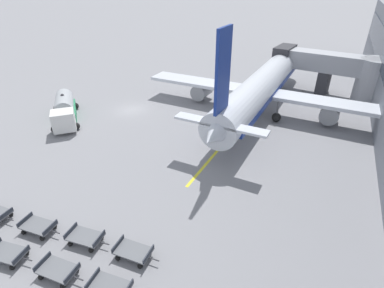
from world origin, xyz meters
TOP-DOWN VIEW (x-y plane):
  - ground_plane at (0.00, 0.00)m, footprint 500.00×500.00m
  - jet_bridge at (25.71, 18.20)m, footprint 17.35×6.95m
  - airplane at (16.25, 7.52)m, footprint 32.68×36.57m
  - fuel_tanker_primary at (-5.92, -5.99)m, footprint 8.38×8.46m
  - baggage_dolly_row_near_col_d at (7.29, -24.15)m, footprint 3.19×1.81m
  - baggage_dolly_row_near_col_e at (11.25, -23.69)m, footprint 3.16×1.69m
  - baggage_dolly_row_near_col_f at (14.93, -23.26)m, footprint 3.17×1.71m
  - baggage_dolly_row_mid_a_col_d at (7.08, -21.55)m, footprint 3.17×1.72m
  - baggage_dolly_row_mid_a_col_e at (10.92, -20.91)m, footprint 3.18×1.75m
  - baggage_dolly_row_mid_a_col_f at (14.67, -20.52)m, footprint 3.15×1.67m
  - stand_guidance_stripe at (15.01, -0.01)m, footprint 1.19×24.57m

SIDE VIEW (x-z plane):
  - ground_plane at x=0.00m, z-range 0.00..0.00m
  - stand_guidance_stripe at x=15.01m, z-range 0.00..0.01m
  - baggage_dolly_row_near_col_d at x=7.29m, z-range 0.00..0.92m
  - baggage_dolly_row_near_col_e at x=11.25m, z-range 0.00..0.92m
  - baggage_dolly_row_near_col_f at x=14.93m, z-range 0.00..0.92m
  - baggage_dolly_row_mid_a_col_d at x=7.08m, z-range 0.00..0.92m
  - baggage_dolly_row_mid_a_col_e at x=10.92m, z-range 0.00..0.92m
  - baggage_dolly_row_mid_a_col_f at x=14.67m, z-range 0.00..0.92m
  - fuel_tanker_primary at x=-5.92m, z-range -0.22..2.77m
  - airplane at x=16.25m, z-range -2.92..9.94m
  - jet_bridge at x=25.71m, z-range 0.64..7.09m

